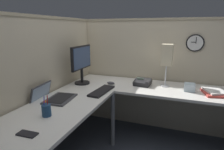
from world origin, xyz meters
name	(u,v)px	position (x,y,z in m)	size (l,w,h in m)	color
cubicle_wall_back	(33,92)	(-0.36, 0.87, 0.79)	(2.57, 0.12, 1.58)	beige
cubicle_wall_right	(157,75)	(0.87, -0.27, 0.79)	(0.12, 2.37, 1.58)	beige
desk	(122,111)	(-0.15, -0.05, 0.63)	(2.35, 2.15, 0.73)	silver
monitor	(82,62)	(0.29, 0.64, 1.02)	(0.46, 0.20, 0.50)	black
laptop	(52,97)	(-0.32, 0.66, 0.75)	(0.38, 0.41, 0.22)	#38383D
keyboard	(102,91)	(0.06, 0.26, 0.74)	(0.43, 0.14, 0.02)	black
computer_mouse	(111,83)	(0.39, 0.27, 0.75)	(0.06, 0.10, 0.03)	#38383D
pen_cup	(46,110)	(-0.68, 0.45, 0.78)	(0.08, 0.08, 0.18)	navy
cell_phone	(27,134)	(-0.96, 0.38, 0.73)	(0.07, 0.14, 0.01)	black
office_phone	(143,82)	(0.49, -0.14, 0.77)	(0.21, 0.22, 0.11)	#232326
book_stack	(214,92)	(0.43, -0.95, 0.75)	(0.33, 0.27, 0.04)	#BF3F38
desk_lamp_paper	(167,56)	(0.55, -0.41, 1.11)	(0.13, 0.13, 0.53)	#B7BABF
tissue_box	(190,87)	(0.45, -0.69, 0.78)	(0.12, 0.12, 0.09)	silver
wall_clock	(195,43)	(0.82, -0.72, 1.26)	(0.04, 0.22, 0.22)	black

